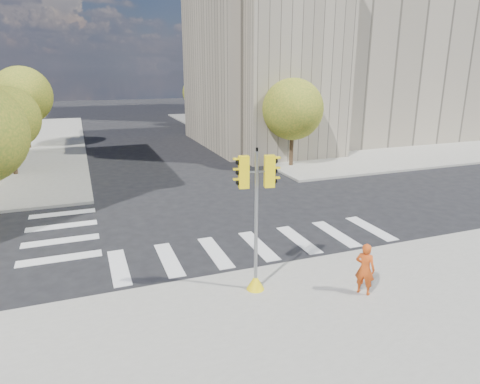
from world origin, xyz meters
name	(u,v)px	position (x,y,z in m)	size (l,w,h in m)	color
ground	(243,228)	(0.00, 0.00, 0.00)	(160.00, 160.00, 0.00)	black
sidewalk_far_right	(324,128)	(20.00, 26.00, 0.07)	(28.00, 40.00, 0.15)	gray
civic_building	(327,62)	(15.59, 19.12, 7.26)	(26.00, 16.00, 19.39)	gray
office_tower	(282,6)	(22.00, 42.00, 15.00)	(20.00, 18.00, 30.00)	#9EA0A3
tree_lw_mid	(7,118)	(-10.50, 14.00, 3.76)	(4.00, 4.00, 5.77)	#382616
tree_lw_far	(22,96)	(-10.50, 24.00, 4.54)	(4.80, 4.80, 6.95)	#382616
tree_re_near	(293,109)	(7.50, 10.00, 4.05)	(4.20, 4.20, 6.16)	#382616
tree_re_mid	(233,94)	(7.50, 22.00, 4.35)	(4.60, 4.60, 6.66)	#382616
tree_re_far	(199,93)	(7.50, 34.00, 3.87)	(4.00, 4.00, 5.88)	#382616
lamp_near	(275,97)	(8.00, 14.00, 4.58)	(0.35, 0.18, 8.11)	black
lamp_far	(219,89)	(8.00, 28.00, 4.58)	(0.35, 0.18, 8.11)	black
traffic_signal	(256,232)	(-1.64, -5.39, 2.06)	(1.08, 0.56, 4.51)	yellow
photographer	(365,269)	(1.38, -6.79, 0.97)	(0.60, 0.39, 1.65)	#C74612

